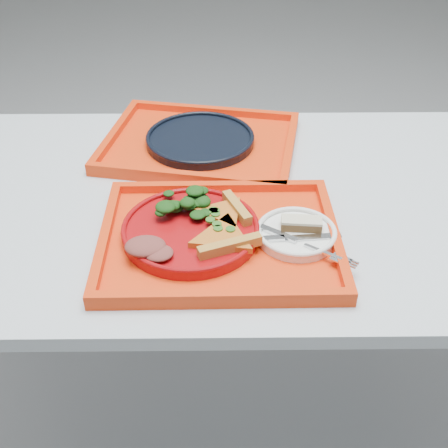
% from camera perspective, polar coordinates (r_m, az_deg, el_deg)
% --- Properties ---
extents(ground, '(10.00, 10.00, 0.00)m').
position_cam_1_polar(ground, '(1.74, 3.60, -18.01)').
color(ground, gray).
rests_on(ground, ground).
extents(table, '(1.60, 0.80, 0.75)m').
position_cam_1_polar(table, '(1.25, 4.77, 0.10)').
color(table, '#B2C0C8').
rests_on(table, ground).
extents(tray_main, '(0.45, 0.35, 0.01)m').
position_cam_1_polar(tray_main, '(1.07, -0.44, -1.72)').
color(tray_main, red).
rests_on(tray_main, table).
extents(tray_far, '(0.51, 0.43, 0.01)m').
position_cam_1_polar(tray_far, '(1.38, -2.42, 7.97)').
color(tray_far, red).
rests_on(tray_far, table).
extents(dinner_plate, '(0.26, 0.26, 0.02)m').
position_cam_1_polar(dinner_plate, '(1.07, -3.40, -0.77)').
color(dinner_plate, maroon).
rests_on(dinner_plate, tray_main).
extents(side_plate, '(0.15, 0.15, 0.01)m').
position_cam_1_polar(side_plate, '(1.07, 7.35, -1.11)').
color(side_plate, white).
rests_on(side_plate, tray_main).
extents(navy_plate, '(0.26, 0.26, 0.02)m').
position_cam_1_polar(navy_plate, '(1.37, -2.43, 8.49)').
color(navy_plate, black).
rests_on(navy_plate, tray_far).
extents(pizza_slice_a, '(0.16, 0.17, 0.02)m').
position_cam_1_polar(pizza_slice_a, '(1.03, -0.11, -1.13)').
color(pizza_slice_a, orange).
rests_on(pizza_slice_a, dinner_plate).
extents(pizza_slice_b, '(0.15, 0.14, 0.02)m').
position_cam_1_polar(pizza_slice_b, '(1.09, -0.08, 1.31)').
color(pizza_slice_b, orange).
rests_on(pizza_slice_b, dinner_plate).
extents(salad_heap, '(0.10, 0.09, 0.05)m').
position_cam_1_polar(salad_heap, '(1.10, -4.06, 2.57)').
color(salad_heap, black).
rests_on(salad_heap, dinner_plate).
extents(meat_portion, '(0.07, 0.06, 0.02)m').
position_cam_1_polar(meat_portion, '(1.01, -7.99, -2.26)').
color(meat_portion, brown).
rests_on(meat_portion, dinner_plate).
extents(dessert_bar, '(0.08, 0.04, 0.02)m').
position_cam_1_polar(dessert_bar, '(1.07, 7.87, 0.05)').
color(dessert_bar, '#492C18').
rests_on(dessert_bar, side_plate).
extents(knife, '(0.19, 0.03, 0.01)m').
position_cam_1_polar(knife, '(1.05, 6.96, -1.38)').
color(knife, silver).
rests_on(knife, side_plate).
extents(fork, '(0.16, 0.12, 0.01)m').
position_cam_1_polar(fork, '(1.03, 8.09, -2.01)').
color(fork, silver).
rests_on(fork, side_plate).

